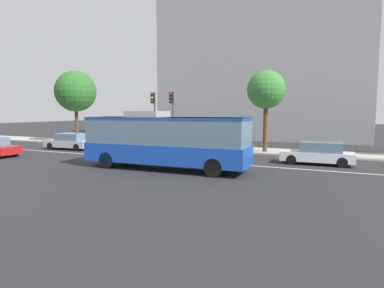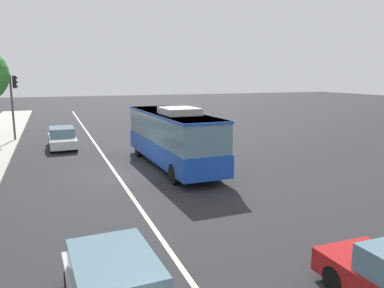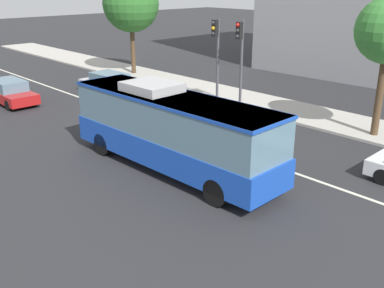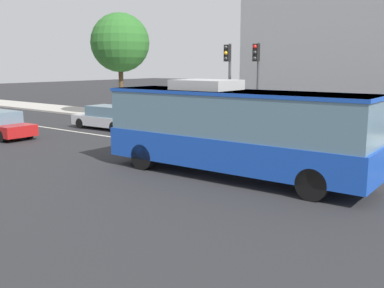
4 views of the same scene
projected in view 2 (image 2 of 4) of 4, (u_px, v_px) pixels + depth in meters
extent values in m
plane|color=#28282B|center=(117.00, 175.00, 19.58)|extent=(160.00, 160.00, 0.00)
cube|color=silver|center=(117.00, 175.00, 19.58)|extent=(76.00, 0.16, 0.01)
cube|color=#1947B7|center=(172.00, 150.00, 21.30)|extent=(10.07, 2.79, 1.10)
cube|color=slate|center=(172.00, 126.00, 21.06)|extent=(9.87, 2.71, 1.58)
cube|color=#1947B7|center=(172.00, 114.00, 20.93)|extent=(9.97, 2.76, 0.12)
cube|color=#B2B2B2|center=(179.00, 111.00, 19.79)|extent=(2.25, 1.86, 0.36)
cylinder|color=black|center=(139.00, 149.00, 24.06)|extent=(1.01, 0.33, 1.00)
cylinder|color=black|center=(171.00, 146.00, 24.89)|extent=(1.01, 0.33, 1.00)
cylinder|color=black|center=(174.00, 174.00, 17.88)|extent=(1.01, 0.33, 1.00)
cylinder|color=black|center=(216.00, 169.00, 18.71)|extent=(1.01, 0.33, 1.00)
cube|color=slate|center=(114.00, 271.00, 7.73)|extent=(2.60, 1.77, 0.64)
cylinder|color=black|center=(137.00, 271.00, 9.32)|extent=(0.65, 0.25, 0.64)
cylinder|color=black|center=(70.00, 285.00, 8.69)|extent=(0.65, 0.25, 0.64)
cylinder|color=black|center=(335.00, 279.00, 8.97)|extent=(0.64, 0.23, 0.64)
cylinder|color=black|center=(384.00, 267.00, 9.54)|extent=(0.64, 0.23, 0.64)
cube|color=white|center=(62.00, 141.00, 26.82)|extent=(4.54, 1.89, 0.60)
cube|color=slate|center=(62.00, 132.00, 26.94)|extent=(2.55, 1.71, 0.64)
cylinder|color=black|center=(76.00, 146.00, 25.79)|extent=(0.64, 0.23, 0.64)
cylinder|color=black|center=(51.00, 148.00, 25.19)|extent=(0.64, 0.23, 0.64)
cylinder|color=black|center=(72.00, 140.00, 28.52)|extent=(0.64, 0.23, 0.64)
cylinder|color=black|center=(50.00, 141.00, 27.93)|extent=(0.64, 0.23, 0.64)
cylinder|color=#47474C|center=(13.00, 108.00, 29.22)|extent=(0.16, 0.16, 5.20)
cube|color=black|center=(14.00, 82.00, 28.97)|extent=(0.34, 0.30, 0.96)
sphere|color=#2D2D2D|center=(16.00, 78.00, 28.97)|extent=(0.22, 0.22, 0.22)
sphere|color=#2D2D2D|center=(16.00, 82.00, 29.03)|extent=(0.22, 0.22, 0.22)
sphere|color=#1ED838|center=(17.00, 86.00, 29.09)|extent=(0.22, 0.22, 0.22)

